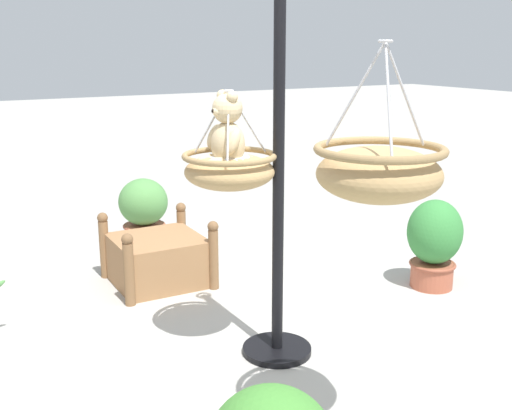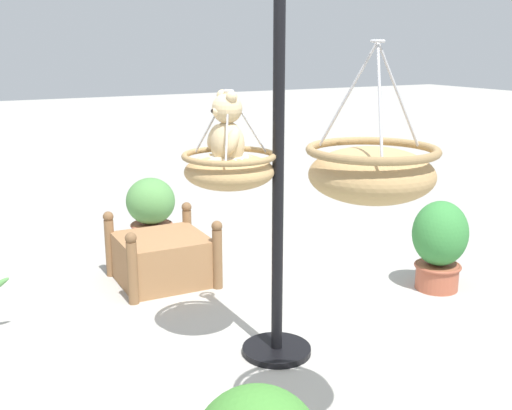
{
  "view_description": "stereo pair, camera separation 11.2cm",
  "coord_description": "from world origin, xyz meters",
  "px_view_note": "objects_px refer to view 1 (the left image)",
  "views": [
    {
      "loc": [
        -3.26,
        1.98,
        1.93
      ],
      "look_at": [
        0.01,
        0.11,
        0.96
      ],
      "focal_mm": 44.31,
      "sensor_mm": 36.0,
      "label": 1
    },
    {
      "loc": [
        -3.31,
        1.88,
        1.93
      ],
      "look_at": [
        0.01,
        0.11,
        0.96
      ],
      "focal_mm": 44.31,
      "sensor_mm": 36.0,
      "label": 2
    }
  ],
  "objects_px": {
    "potted_plant_fern_front": "(144,209)",
    "display_pole_central": "(278,251)",
    "potted_plant_flowering_red": "(434,241)",
    "teddy_bear": "(226,135)",
    "wooden_planter_box": "(158,258)",
    "hanging_basket_with_teddy": "(230,169)",
    "hanging_basket_left_high": "(379,171)"
  },
  "relations": [
    {
      "from": "potted_plant_fern_front",
      "to": "potted_plant_flowering_red",
      "type": "distance_m",
      "value": 2.8
    },
    {
      "from": "potted_plant_fern_front",
      "to": "hanging_basket_with_teddy",
      "type": "bearing_deg",
      "value": 172.59
    },
    {
      "from": "hanging_basket_left_high",
      "to": "wooden_planter_box",
      "type": "height_order",
      "value": "hanging_basket_left_high"
    },
    {
      "from": "hanging_basket_left_high",
      "to": "wooden_planter_box",
      "type": "relative_size",
      "value": 0.85
    },
    {
      "from": "wooden_planter_box",
      "to": "potted_plant_fern_front",
      "type": "distance_m",
      "value": 1.15
    },
    {
      "from": "display_pole_central",
      "to": "potted_plant_flowering_red",
      "type": "distance_m",
      "value": 1.74
    },
    {
      "from": "wooden_planter_box",
      "to": "potted_plant_fern_front",
      "type": "xyz_separation_m",
      "value": [
        1.11,
        -0.28,
        0.12
      ]
    },
    {
      "from": "teddy_bear",
      "to": "hanging_basket_left_high",
      "type": "height_order",
      "value": "hanging_basket_left_high"
    },
    {
      "from": "potted_plant_flowering_red",
      "to": "teddy_bear",
      "type": "bearing_deg",
      "value": 95.56
    },
    {
      "from": "hanging_basket_with_teddy",
      "to": "hanging_basket_left_high",
      "type": "relative_size",
      "value": 0.87
    },
    {
      "from": "display_pole_central",
      "to": "potted_plant_flowering_red",
      "type": "height_order",
      "value": "display_pole_central"
    },
    {
      "from": "hanging_basket_with_teddy",
      "to": "hanging_basket_left_high",
      "type": "distance_m",
      "value": 1.27
    },
    {
      "from": "wooden_planter_box",
      "to": "potted_plant_fern_front",
      "type": "relative_size",
      "value": 1.24
    },
    {
      "from": "potted_plant_fern_front",
      "to": "hanging_basket_left_high",
      "type": "bearing_deg",
      "value": 176.07
    },
    {
      "from": "hanging_basket_with_teddy",
      "to": "potted_plant_flowering_red",
      "type": "distance_m",
      "value": 2.1
    },
    {
      "from": "hanging_basket_left_high",
      "to": "potted_plant_flowering_red",
      "type": "xyz_separation_m",
      "value": [
        1.45,
        -1.87,
        -1.01
      ]
    },
    {
      "from": "teddy_bear",
      "to": "wooden_planter_box",
      "type": "bearing_deg",
      "value": -2.55
    },
    {
      "from": "display_pole_central",
      "to": "potted_plant_fern_front",
      "type": "height_order",
      "value": "display_pole_central"
    },
    {
      "from": "hanging_basket_left_high",
      "to": "hanging_basket_with_teddy",
      "type": "bearing_deg",
      "value": 3.03
    },
    {
      "from": "hanging_basket_with_teddy",
      "to": "wooden_planter_box",
      "type": "distance_m",
      "value": 1.69
    },
    {
      "from": "hanging_basket_left_high",
      "to": "potted_plant_fern_front",
      "type": "height_order",
      "value": "hanging_basket_left_high"
    },
    {
      "from": "teddy_bear",
      "to": "potted_plant_fern_front",
      "type": "distance_m",
      "value": 2.73
    },
    {
      "from": "display_pole_central",
      "to": "potted_plant_fern_front",
      "type": "relative_size",
      "value": 3.53
    },
    {
      "from": "hanging_basket_with_teddy",
      "to": "teddy_bear",
      "type": "bearing_deg",
      "value": 90.0
    },
    {
      "from": "hanging_basket_with_teddy",
      "to": "wooden_planter_box",
      "type": "bearing_deg",
      "value": -1.62
    },
    {
      "from": "display_pole_central",
      "to": "teddy_bear",
      "type": "distance_m",
      "value": 0.78
    },
    {
      "from": "teddy_bear",
      "to": "potted_plant_flowering_red",
      "type": "relative_size",
      "value": 0.63
    },
    {
      "from": "display_pole_central",
      "to": "hanging_basket_left_high",
      "type": "distance_m",
      "value": 1.33
    },
    {
      "from": "potted_plant_fern_front",
      "to": "teddy_bear",
      "type": "bearing_deg",
      "value": 172.08
    },
    {
      "from": "wooden_planter_box",
      "to": "teddy_bear",
      "type": "bearing_deg",
      "value": 177.45
    },
    {
      "from": "potted_plant_fern_front",
      "to": "display_pole_central",
      "type": "bearing_deg",
      "value": 178.4
    },
    {
      "from": "hanging_basket_with_teddy",
      "to": "potted_plant_fern_front",
      "type": "bearing_deg",
      "value": -7.41
    }
  ]
}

